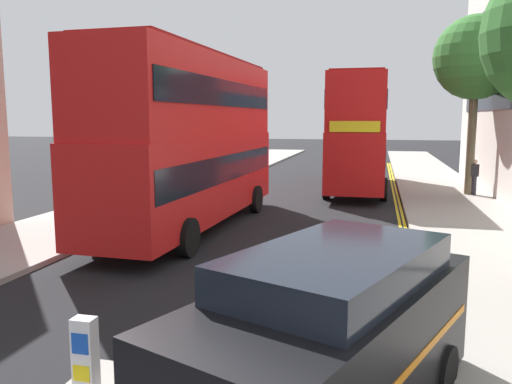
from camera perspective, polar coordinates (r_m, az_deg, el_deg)
name	(u,v)px	position (r m, az deg, el deg)	size (l,w,h in m)	color
sidewalk_right	(474,230)	(17.90, 23.05, -3.91)	(4.00, 80.00, 0.14)	#9E9991
sidewalk_left	(107,213)	(20.22, -16.26, -2.25)	(4.00, 80.00, 0.14)	#9E9991
kerb_line_outer	(409,243)	(15.72, 16.66, -5.44)	(0.10, 56.00, 0.01)	yellow
kerb_line_inner	(404,243)	(15.71, 16.08, -5.43)	(0.10, 56.00, 0.01)	yellow
keep_left_bollard	(86,365)	(6.97, -18.40, -17.76)	(0.36, 0.28, 1.11)	silver
double_decker_bus_away	(191,137)	(16.83, -7.22, 6.12)	(3.08, 10.88, 5.64)	red
double_decker_bus_oncoming	(359,130)	(26.44, 11.35, 6.74)	(2.84, 10.82, 5.64)	red
taxi_minivan	(326,342)	(6.18, 7.83, -16.15)	(3.55, 5.16, 2.12)	black
pedestrian_far	(474,176)	(25.52, 23.10, 1.60)	(0.34, 0.22, 1.62)	#2D2D38
street_tree_near	(476,59)	(25.60, 23.27, 13.47)	(3.75, 3.75, 8.05)	#6B6047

